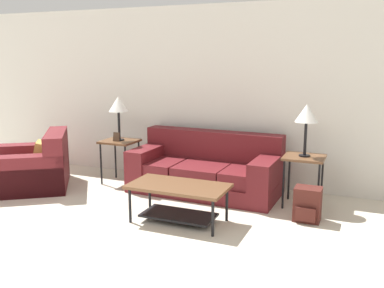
# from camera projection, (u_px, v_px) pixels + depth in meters

# --- Properties ---
(wall_back) EXTENTS (9.03, 0.06, 2.60)m
(wall_back) POSITION_uv_depth(u_px,v_px,m) (220.00, 96.00, 6.26)
(wall_back) COLOR silver
(wall_back) RESTS_ON ground_plane
(couch) EXTENTS (2.06, 0.98, 0.82)m
(couch) POSITION_uv_depth(u_px,v_px,m) (206.00, 171.00, 5.96)
(couch) COLOR maroon
(couch) RESTS_ON ground_plane
(armchair) EXTENTS (1.46, 1.48, 0.80)m
(armchair) POSITION_uv_depth(u_px,v_px,m) (34.00, 168.00, 6.17)
(armchair) COLOR maroon
(armchair) RESTS_ON ground_plane
(coffee_table) EXTENTS (1.12, 0.59, 0.44)m
(coffee_table) POSITION_uv_depth(u_px,v_px,m) (179.00, 194.00, 4.85)
(coffee_table) COLOR brown
(coffee_table) RESTS_ON ground_plane
(side_table_left) EXTENTS (0.50, 0.47, 0.65)m
(side_table_left) POSITION_uv_depth(u_px,v_px,m) (120.00, 145.00, 6.34)
(side_table_left) COLOR brown
(side_table_left) RESTS_ON ground_plane
(side_table_right) EXTENTS (0.50, 0.47, 0.65)m
(side_table_right) POSITION_uv_depth(u_px,v_px,m) (304.00, 162.00, 5.33)
(side_table_right) COLOR brown
(side_table_right) RESTS_ON ground_plane
(table_lamp_left) EXTENTS (0.28, 0.28, 0.65)m
(table_lamp_left) POSITION_uv_depth(u_px,v_px,m) (118.00, 105.00, 6.22)
(table_lamp_left) COLOR black
(table_lamp_left) RESTS_ON side_table_left
(table_lamp_right) EXTENTS (0.28, 0.28, 0.65)m
(table_lamp_right) POSITION_uv_depth(u_px,v_px,m) (307.00, 115.00, 5.21)
(table_lamp_right) COLOR black
(table_lamp_right) RESTS_ON side_table_right
(backpack) EXTENTS (0.30, 0.31, 0.40)m
(backpack) POSITION_uv_depth(u_px,v_px,m) (307.00, 205.00, 4.91)
(backpack) COLOR #4C1E19
(backpack) RESTS_ON ground_plane
(picture_frame) EXTENTS (0.10, 0.04, 0.13)m
(picture_frame) POSITION_uv_depth(u_px,v_px,m) (116.00, 137.00, 6.26)
(picture_frame) COLOR #4C3828
(picture_frame) RESTS_ON side_table_left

